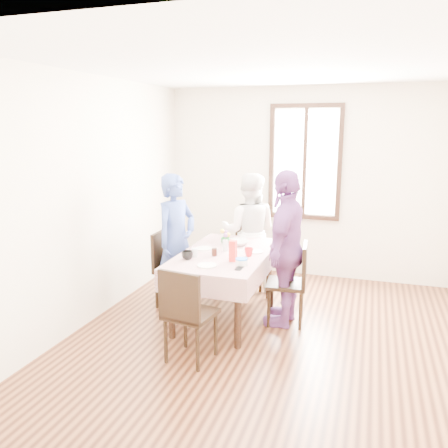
% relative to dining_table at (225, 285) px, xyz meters
% --- Properties ---
extents(ground, '(4.50, 4.50, 0.00)m').
position_rel_dining_table_xyz_m(ground, '(0.60, -0.42, -0.38)').
color(ground, '#32170D').
rests_on(ground, ground).
extents(back_wall, '(4.00, 0.00, 4.00)m').
position_rel_dining_table_xyz_m(back_wall, '(0.60, 1.83, 0.98)').
color(back_wall, beige).
rests_on(back_wall, ground).
extents(window_frame, '(1.02, 0.06, 1.62)m').
position_rel_dining_table_xyz_m(window_frame, '(0.60, 1.81, 1.27)').
color(window_frame, black).
rests_on(window_frame, back_wall).
extents(window_pane, '(0.90, 0.02, 1.50)m').
position_rel_dining_table_xyz_m(window_pane, '(0.60, 1.82, 1.27)').
color(window_pane, white).
rests_on(window_pane, back_wall).
extents(dining_table, '(0.83, 1.51, 0.75)m').
position_rel_dining_table_xyz_m(dining_table, '(0.00, 0.00, 0.00)').
color(dining_table, black).
rests_on(dining_table, ground).
extents(tablecloth, '(0.95, 1.63, 0.01)m').
position_rel_dining_table_xyz_m(tablecloth, '(0.00, 0.00, 0.38)').
color(tablecloth, '#50040C').
rests_on(tablecloth, dining_table).
extents(chair_left, '(0.42, 0.42, 0.91)m').
position_rel_dining_table_xyz_m(chair_left, '(-0.69, 0.14, 0.08)').
color(chair_left, black).
rests_on(chair_left, ground).
extents(chair_right, '(0.46, 0.46, 0.91)m').
position_rel_dining_table_xyz_m(chair_right, '(0.69, 0.05, 0.08)').
color(chair_right, black).
rests_on(chair_right, ground).
extents(chair_far, '(0.49, 0.49, 0.91)m').
position_rel_dining_table_xyz_m(chair_far, '(0.00, 1.04, 0.08)').
color(chair_far, black).
rests_on(chair_far, ground).
extents(chair_near, '(0.48, 0.48, 0.91)m').
position_rel_dining_table_xyz_m(chair_near, '(0.00, -1.04, 0.08)').
color(chair_near, black).
rests_on(chair_near, ground).
extents(person_left, '(0.57, 0.69, 1.61)m').
position_rel_dining_table_xyz_m(person_left, '(-0.67, 0.14, 0.43)').
color(person_left, '#33478A').
rests_on(person_left, ground).
extents(person_far, '(0.83, 0.69, 1.56)m').
position_rel_dining_table_xyz_m(person_far, '(0.00, 1.02, 0.40)').
color(person_far, white).
rests_on(person_far, ground).
extents(person_right, '(0.49, 1.03, 1.71)m').
position_rel_dining_table_xyz_m(person_right, '(0.67, 0.05, 0.48)').
color(person_right, '#723C7D').
rests_on(person_right, ground).
extents(mug_black, '(0.15, 0.15, 0.09)m').
position_rel_dining_table_xyz_m(mug_black, '(-0.30, -0.39, 0.43)').
color(mug_black, black).
rests_on(mug_black, tablecloth).
extents(mug_flag, '(0.12, 0.12, 0.09)m').
position_rel_dining_table_xyz_m(mug_flag, '(0.29, -0.06, 0.43)').
color(mug_flag, red).
rests_on(mug_flag, tablecloth).
extents(mug_green, '(0.11, 0.11, 0.08)m').
position_rel_dining_table_xyz_m(mug_green, '(-0.11, 0.34, 0.43)').
color(mug_green, '#0C7226').
rests_on(mug_green, tablecloth).
extents(serving_bowl, '(0.27, 0.27, 0.05)m').
position_rel_dining_table_xyz_m(serving_bowl, '(0.06, 0.35, 0.41)').
color(serving_bowl, white).
rests_on(serving_bowl, tablecloth).
extents(juice_carton, '(0.07, 0.07, 0.22)m').
position_rel_dining_table_xyz_m(juice_carton, '(0.18, -0.30, 0.50)').
color(juice_carton, red).
rests_on(juice_carton, tablecloth).
extents(butter_tub, '(0.12, 0.12, 0.06)m').
position_rel_dining_table_xyz_m(butter_tub, '(0.31, -0.41, 0.42)').
color(butter_tub, white).
rests_on(butter_tub, tablecloth).
extents(jam_jar, '(0.06, 0.06, 0.08)m').
position_rel_dining_table_xyz_m(jam_jar, '(-0.07, -0.16, 0.43)').
color(jam_jar, black).
rests_on(jam_jar, tablecloth).
extents(drinking_glass, '(0.06, 0.06, 0.09)m').
position_rel_dining_table_xyz_m(drinking_glass, '(-0.27, -0.27, 0.43)').
color(drinking_glass, silver).
rests_on(drinking_glass, tablecloth).
extents(smartphone, '(0.07, 0.13, 0.01)m').
position_rel_dining_table_xyz_m(smartphone, '(0.31, -0.52, 0.39)').
color(smartphone, black).
rests_on(smartphone, tablecloth).
extents(flower_vase, '(0.06, 0.06, 0.13)m').
position_rel_dining_table_xyz_m(flower_vase, '(-0.02, 0.07, 0.45)').
color(flower_vase, silver).
rests_on(flower_vase, tablecloth).
extents(plate_left, '(0.20, 0.20, 0.01)m').
position_rel_dining_table_xyz_m(plate_left, '(-0.29, 0.07, 0.39)').
color(plate_left, white).
rests_on(plate_left, tablecloth).
extents(plate_right, '(0.20, 0.20, 0.01)m').
position_rel_dining_table_xyz_m(plate_right, '(0.30, 0.12, 0.39)').
color(plate_right, white).
rests_on(plate_right, tablecloth).
extents(plate_far, '(0.20, 0.20, 0.01)m').
position_rel_dining_table_xyz_m(plate_far, '(-0.02, 0.61, 0.39)').
color(plate_far, white).
rests_on(plate_far, tablecloth).
extents(plate_near, '(0.20, 0.20, 0.01)m').
position_rel_dining_table_xyz_m(plate_near, '(-0.02, -0.54, 0.39)').
color(plate_near, white).
rests_on(plate_near, tablecloth).
extents(butter_lid, '(0.12, 0.12, 0.01)m').
position_rel_dining_table_xyz_m(butter_lid, '(0.31, -0.41, 0.45)').
color(butter_lid, blue).
rests_on(butter_lid, butter_tub).
extents(flower_bunch, '(0.09, 0.09, 0.10)m').
position_rel_dining_table_xyz_m(flower_bunch, '(-0.02, 0.07, 0.57)').
color(flower_bunch, yellow).
rests_on(flower_bunch, flower_vase).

